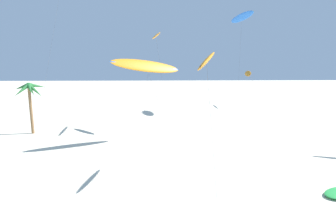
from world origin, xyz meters
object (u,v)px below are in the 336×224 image
flying_kite_6 (206,61)px  flying_kite_1 (248,74)px  flying_kite_0 (146,66)px  flying_kite_4 (156,36)px  flying_kite_2 (242,17)px  palm_tree_4 (29,92)px  flying_kite_5 (148,65)px

flying_kite_6 → flying_kite_1: bearing=66.5°
flying_kite_0 → flying_kite_4: bearing=81.9°
flying_kite_4 → flying_kite_2: bearing=40.3°
flying_kite_0 → flying_kite_6: (5.14, -9.03, 0.48)m
flying_kite_0 → flying_kite_1: bearing=52.4°
flying_kite_6 → flying_kite_2: bearing=68.4°
palm_tree_4 → flying_kite_6: flying_kite_6 is taller
palm_tree_4 → flying_kite_6: (20.62, -13.80, 3.85)m
flying_kite_1 → flying_kite_6: size_ratio=1.20×
flying_kite_2 → flying_kite_5: bearing=-139.6°
flying_kite_6 → palm_tree_4: bearing=146.2°
flying_kite_5 → flying_kite_6: 16.51m
flying_kite_5 → flying_kite_6: size_ratio=0.94×
flying_kite_2 → flying_kite_5: 24.20m
flying_kite_0 → flying_kite_4: 8.71m
flying_kite_4 → flying_kite_6: size_ratio=1.28×
flying_kite_2 → flying_kite_6: bearing=-111.6°
palm_tree_4 → flying_kite_6: 25.11m
flying_kite_0 → flying_kite_2: flying_kite_2 is taller
flying_kite_0 → flying_kite_4: (1.08, 7.63, 4.04)m
flying_kite_5 → flying_kite_6: flying_kite_6 is taller
flying_kite_0 → flying_kite_2: size_ratio=0.53×
flying_kite_4 → flying_kite_6: (4.06, -16.67, -3.57)m
palm_tree_4 → flying_kite_4: flying_kite_4 is taller
flying_kite_2 → flying_kite_1: bearing=57.6°
flying_kite_4 → flying_kite_6: bearing=-76.3°
flying_kite_1 → flying_kite_5: 29.24m
flying_kite_1 → flying_kite_0: bearing=-127.6°
flying_kite_1 → flying_kite_5: flying_kite_5 is taller
flying_kite_0 → flying_kite_2: (17.16, 21.27, 8.88)m
flying_kite_4 → palm_tree_4: bearing=-170.2°
flying_kite_1 → flying_kite_6: 39.44m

